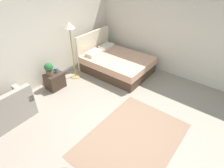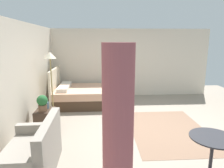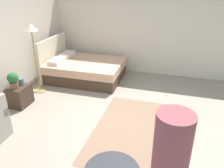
# 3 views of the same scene
# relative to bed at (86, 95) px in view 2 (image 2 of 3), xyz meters

# --- Properties ---
(ground_plane) EXTENTS (9.18, 9.08, 0.02)m
(ground_plane) POSITION_rel_bed_xyz_m (-1.98, -1.67, -0.32)
(ground_plane) COLOR gray
(wall_back) EXTENTS (9.18, 0.12, 2.57)m
(wall_back) POSITION_rel_bed_xyz_m (-1.98, 1.37, 0.97)
(wall_back) COLOR beige
(wall_back) RESTS_ON ground
(wall_right) EXTENTS (0.12, 6.08, 2.57)m
(wall_right) POSITION_rel_bed_xyz_m (1.11, -1.67, 0.97)
(wall_right) COLOR beige
(wall_right) RESTS_ON ground
(area_rug) EXTENTS (2.52, 1.79, 0.01)m
(area_rug) POSITION_rel_bed_xyz_m (-2.18, -2.12, -0.31)
(area_rug) COLOR #7F604C
(area_rug) RESTS_ON ground
(bed) EXTENTS (1.66, 2.22, 1.23)m
(bed) POSITION_rel_bed_xyz_m (0.00, 0.00, 0.00)
(bed) COLOR #473323
(bed) RESTS_ON ground
(couch) EXTENTS (1.35, 0.83, 0.89)m
(couch) POSITION_rel_bed_xyz_m (-3.64, 0.62, -0.01)
(couch) COLOR gray
(couch) RESTS_ON ground
(nightstand) EXTENTS (0.52, 0.42, 0.49)m
(nightstand) POSITION_rel_bed_xyz_m (-1.96, 0.85, -0.06)
(nightstand) COLOR #38281E
(nightstand) RESTS_ON ground
(potted_plant) EXTENTS (0.25, 0.25, 0.39)m
(potted_plant) POSITION_rel_bed_xyz_m (-2.06, 0.87, 0.40)
(potted_plant) COLOR brown
(potted_plant) RESTS_ON nightstand
(vase) EXTENTS (0.12, 0.12, 0.16)m
(vase) POSITION_rel_bed_xyz_m (-1.84, 0.83, 0.26)
(vase) COLOR slate
(vase) RESTS_ON nightstand
(floor_lamp) EXTENTS (0.33, 0.33, 1.84)m
(floor_lamp) POSITION_rel_bed_xyz_m (-1.15, 0.84, 1.20)
(floor_lamp) COLOR #99844C
(floor_lamp) RESTS_ON ground
(balcony_table) EXTENTS (0.67, 0.67, 0.76)m
(balcony_table) POSITION_rel_bed_xyz_m (-4.06, -2.12, 0.22)
(balcony_table) COLOR #2D2D33
(balcony_table) RESTS_ON ground
(curtain_right) EXTENTS (0.31, 0.31, 2.11)m
(curtain_right) POSITION_rel_bed_xyz_m (-4.82, -0.66, 0.74)
(curtain_right) COLOR #994C51
(curtain_right) RESTS_ON ground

